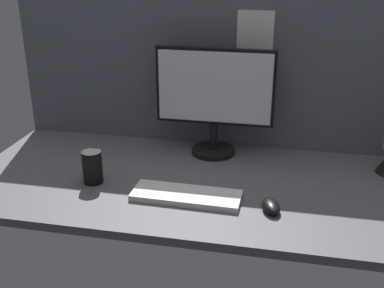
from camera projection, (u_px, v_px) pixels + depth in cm
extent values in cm
cube|color=#515156|center=(212.00, 183.00, 173.40)|extent=(180.00, 80.00, 3.00)
cube|color=#565B66|center=(228.00, 71.00, 194.68)|extent=(180.00, 5.00, 63.42)
cube|color=white|center=(255.00, 31.00, 183.57)|extent=(14.35, 0.40, 15.38)
cylinder|color=black|center=(213.00, 151.00, 195.29)|extent=(18.00, 18.00, 1.80)
cylinder|color=black|center=(214.00, 137.00, 192.85)|extent=(3.20, 3.20, 11.00)
cube|color=black|center=(215.00, 87.00, 185.82)|extent=(47.42, 2.40, 30.63)
cube|color=white|center=(214.00, 88.00, 184.55)|extent=(45.02, 0.60, 28.23)
cube|color=silver|center=(186.00, 195.00, 159.54)|extent=(37.29, 13.85, 2.00)
ellipsoid|color=black|center=(271.00, 206.00, 151.53)|extent=(8.17, 10.82, 3.40)
cylinder|color=black|center=(92.00, 167.00, 168.68)|extent=(7.10, 7.10, 12.07)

